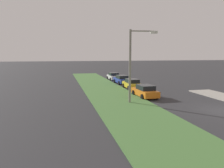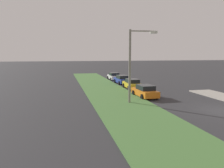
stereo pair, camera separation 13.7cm
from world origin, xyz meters
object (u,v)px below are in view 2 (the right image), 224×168
(parked_car_yellow, at_px, (132,84))
(parked_car_blue, at_px, (122,80))
(streetlight, at_px, (133,61))
(parked_car_orange, at_px, (145,91))
(parked_car_white, at_px, (114,76))

(parked_car_yellow, height_order, parked_car_blue, same)
(parked_car_blue, bearing_deg, streetlight, 166.10)
(parked_car_orange, height_order, streetlight, streetlight)
(parked_car_blue, bearing_deg, parked_car_orange, 174.86)
(parked_car_orange, relative_size, parked_car_yellow, 1.01)
(parked_car_yellow, relative_size, parked_car_white, 1.01)
(parked_car_orange, relative_size, parked_car_blue, 1.00)
(parked_car_yellow, height_order, parked_car_white, same)
(streetlight, bearing_deg, parked_car_orange, -41.69)
(parked_car_blue, relative_size, streetlight, 0.58)
(parked_car_white, height_order, streetlight, streetlight)
(parked_car_yellow, distance_m, streetlight, 10.24)
(parked_car_white, bearing_deg, parked_car_yellow, 179.68)
(parked_car_orange, xyz_separation_m, parked_car_white, (17.75, -0.54, 0.00))
(parked_car_yellow, distance_m, parked_car_blue, 5.68)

